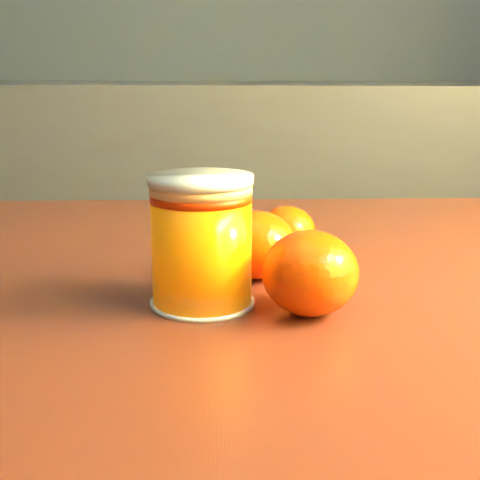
# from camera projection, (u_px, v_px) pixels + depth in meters

# --- Properties ---
(table) EXTENTS (1.08, 0.82, 0.75)m
(table) POSITION_uv_depth(u_px,v_px,m) (291.00, 364.00, 0.65)
(table) COLOR maroon
(table) RESTS_ON ground
(juice_glass) EXTENTS (0.08, 0.08, 0.10)m
(juice_glass) POSITION_uv_depth(u_px,v_px,m) (202.00, 242.00, 0.52)
(juice_glass) COLOR orange
(juice_glass) RESTS_ON table
(orange_front) EXTENTS (0.08, 0.08, 0.06)m
(orange_front) POSITION_uv_depth(u_px,v_px,m) (257.00, 245.00, 0.59)
(orange_front) COLOR #F24204
(orange_front) RESTS_ON table
(orange_back) EXTENTS (0.07, 0.07, 0.05)m
(orange_back) POSITION_uv_depth(u_px,v_px,m) (287.00, 231.00, 0.66)
(orange_back) COLOR #F24204
(orange_back) RESTS_ON table
(orange_extra) EXTENTS (0.09, 0.09, 0.06)m
(orange_extra) POSITION_uv_depth(u_px,v_px,m) (310.00, 273.00, 0.50)
(orange_extra) COLOR #F24204
(orange_extra) RESTS_ON table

